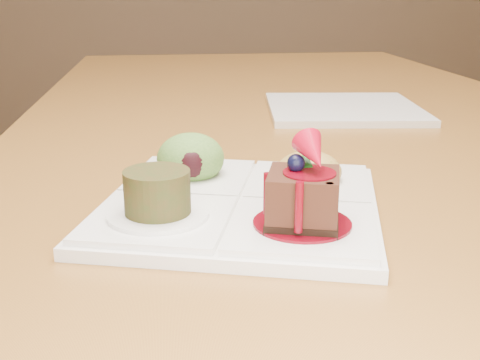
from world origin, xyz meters
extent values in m
cube|color=olive|center=(0.00, 0.00, 0.73)|extent=(1.00, 1.80, 0.04)
cylinder|color=olive|center=(-0.44, 0.84, 0.35)|extent=(0.06, 0.06, 0.71)
cylinder|color=olive|center=(0.44, 0.84, 0.35)|extent=(0.06, 0.06, 0.71)
cylinder|color=#311C10|center=(-0.57, 0.26, 0.19)|extent=(0.03, 0.03, 0.38)
cube|color=#311C10|center=(0.57, 0.28, 0.42)|extent=(0.48, 0.48, 0.04)
cylinder|color=#311C10|center=(0.44, 0.08, 0.20)|extent=(0.03, 0.03, 0.40)
cylinder|color=#311C10|center=(0.69, 0.49, 0.20)|extent=(0.03, 0.03, 0.40)
cylinder|color=#311C10|center=(0.36, 0.41, 0.20)|extent=(0.03, 0.03, 0.40)
cube|color=white|center=(-0.18, -0.57, 0.76)|extent=(0.33, 0.33, 0.01)
cube|color=white|center=(-0.13, -0.65, 0.77)|extent=(0.16, 0.16, 0.01)
cube|color=white|center=(-0.26, -0.61, 0.77)|extent=(0.16, 0.16, 0.01)
cube|color=white|center=(-0.22, -0.49, 0.77)|extent=(0.16, 0.16, 0.01)
cube|color=white|center=(-0.10, -0.52, 0.77)|extent=(0.16, 0.16, 0.01)
cylinder|color=#5E030E|center=(-0.13, -0.65, 0.77)|extent=(0.09, 0.09, 0.00)
cube|color=black|center=(-0.13, -0.65, 0.77)|extent=(0.08, 0.08, 0.01)
cube|color=#381A0F|center=(-0.13, -0.65, 0.80)|extent=(0.07, 0.07, 0.04)
cylinder|color=#5E030E|center=(-0.13, -0.65, 0.82)|extent=(0.05, 0.05, 0.00)
sphere|color=black|center=(-0.14, -0.64, 0.82)|extent=(0.02, 0.02, 0.02)
cone|color=#AB0B21|center=(-0.12, -0.66, 0.83)|extent=(0.03, 0.05, 0.04)
cube|color=#104010|center=(-0.13, -0.64, 0.82)|extent=(0.01, 0.02, 0.01)
cube|color=#104010|center=(-0.13, -0.63, 0.82)|extent=(0.02, 0.02, 0.01)
cylinder|color=#5E030E|center=(-0.14, -0.68, 0.80)|extent=(0.01, 0.01, 0.04)
cylinder|color=#5E030E|center=(-0.12, -0.68, 0.80)|extent=(0.01, 0.01, 0.04)
cylinder|color=#5E030E|center=(-0.16, -0.64, 0.80)|extent=(0.01, 0.01, 0.04)
cylinder|color=white|center=(-0.26, -0.61, 0.77)|extent=(0.09, 0.09, 0.00)
cylinder|color=#3E2911|center=(-0.26, -0.61, 0.79)|extent=(0.06, 0.06, 0.04)
cylinder|color=#411E0E|center=(-0.26, -0.61, 0.81)|extent=(0.05, 0.05, 0.00)
ellipsoid|color=olive|center=(-0.22, -0.49, 0.79)|extent=(0.07, 0.07, 0.06)
ellipsoid|color=black|center=(-0.22, -0.51, 0.79)|extent=(0.04, 0.03, 0.03)
ellipsoid|color=#B68242|center=(-0.10, -0.52, 0.78)|extent=(0.07, 0.07, 0.04)
cube|color=orange|center=(-0.08, -0.52, 0.78)|extent=(0.02, 0.02, 0.02)
cube|color=#55791A|center=(-0.09, -0.51, 0.78)|extent=(0.02, 0.02, 0.02)
cube|color=orange|center=(-0.10, -0.51, 0.78)|extent=(0.02, 0.02, 0.02)
cube|color=#55791A|center=(-0.11, -0.51, 0.78)|extent=(0.02, 0.02, 0.02)
cube|color=orange|center=(-0.11, -0.53, 0.78)|extent=(0.02, 0.02, 0.02)
cube|color=#55791A|center=(-0.10, -0.54, 0.78)|extent=(0.02, 0.02, 0.01)
cube|color=orange|center=(-0.09, -0.54, 0.78)|extent=(0.02, 0.02, 0.02)
cube|color=#55791A|center=(-0.08, -0.53, 0.78)|extent=(0.02, 0.02, 0.02)
cube|color=white|center=(0.07, -0.09, 0.76)|extent=(0.29, 0.29, 0.01)
camera|label=1|loc=(-0.25, -1.13, 0.97)|focal=45.00mm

